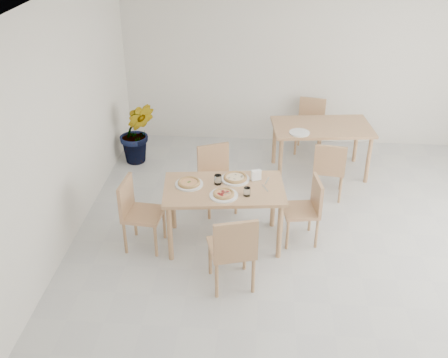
# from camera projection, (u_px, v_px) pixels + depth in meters

# --- Properties ---
(main_table) EXTENTS (1.45, 0.92, 0.75)m
(main_table) POSITION_uv_depth(u_px,v_px,m) (224.00, 195.00, 5.99)
(main_table) COLOR tan
(main_table) RESTS_ON ground
(chair_south) EXTENTS (0.56, 0.56, 0.91)m
(chair_south) POSITION_uv_depth(u_px,v_px,m) (233.00, 248.00, 5.33)
(chair_south) COLOR tan
(chair_south) RESTS_ON ground
(chair_north) EXTENTS (0.56, 0.56, 0.86)m
(chair_north) POSITION_uv_depth(u_px,v_px,m) (216.00, 173.00, 6.76)
(chair_north) COLOR tan
(chair_north) RESTS_ON ground
(chair_west) EXTENTS (0.46, 0.46, 0.86)m
(chair_west) POSITION_uv_depth(u_px,v_px,m) (136.00, 209.00, 6.01)
(chair_west) COLOR tan
(chair_west) RESTS_ON ground
(chair_east) EXTENTS (0.46, 0.46, 0.82)m
(chair_east) POSITION_uv_depth(u_px,v_px,m) (307.00, 206.00, 6.12)
(chair_east) COLOR tan
(chair_east) RESTS_ON ground
(plate_margherita) EXTENTS (0.32, 0.32, 0.02)m
(plate_margherita) POSITION_uv_depth(u_px,v_px,m) (189.00, 184.00, 5.99)
(plate_margherita) COLOR white
(plate_margherita) RESTS_ON main_table
(plate_mushroom) EXTENTS (0.33, 0.33, 0.02)m
(plate_mushroom) POSITION_uv_depth(u_px,v_px,m) (235.00, 179.00, 6.10)
(plate_mushroom) COLOR white
(plate_mushroom) RESTS_ON main_table
(plate_pepperoni) EXTENTS (0.32, 0.32, 0.02)m
(plate_pepperoni) POSITION_uv_depth(u_px,v_px,m) (224.00, 195.00, 5.78)
(plate_pepperoni) COLOR white
(plate_pepperoni) RESTS_ON main_table
(pizza_margherita) EXTENTS (0.30, 0.30, 0.03)m
(pizza_margherita) POSITION_uv_depth(u_px,v_px,m) (189.00, 182.00, 5.98)
(pizza_margherita) COLOR #D9B866
(pizza_margherita) RESTS_ON plate_margherita
(pizza_mushroom) EXTENTS (0.28, 0.28, 0.03)m
(pizza_mushroom) POSITION_uv_depth(u_px,v_px,m) (235.00, 177.00, 6.09)
(pizza_mushroom) COLOR #D9B866
(pizza_mushroom) RESTS_ON plate_mushroom
(pizza_pepperoni) EXTENTS (0.27, 0.27, 0.03)m
(pizza_pepperoni) POSITION_uv_depth(u_px,v_px,m) (224.00, 193.00, 5.77)
(pizza_pepperoni) COLOR #D9B866
(pizza_pepperoni) RESTS_ON plate_pepperoni
(tumbler_a) EXTENTS (0.08, 0.08, 0.11)m
(tumbler_a) POSITION_uv_depth(u_px,v_px,m) (218.00, 180.00, 5.99)
(tumbler_a) COLOR white
(tumbler_a) RESTS_ON main_table
(tumbler_b) EXTENTS (0.08, 0.08, 0.10)m
(tumbler_b) POSITION_uv_depth(u_px,v_px,m) (247.00, 192.00, 5.77)
(tumbler_b) COLOR white
(tumbler_b) RESTS_ON main_table
(napkin_holder) EXTENTS (0.14, 0.10, 0.14)m
(napkin_holder) POSITION_uv_depth(u_px,v_px,m) (256.00, 176.00, 6.05)
(napkin_holder) COLOR silver
(napkin_holder) RESTS_ON main_table
(fork_a) EXTENTS (0.06, 0.17, 0.01)m
(fork_a) POSITION_uv_depth(u_px,v_px,m) (267.00, 181.00, 6.07)
(fork_a) COLOR silver
(fork_a) RESTS_ON main_table
(fork_b) EXTENTS (0.08, 0.15, 0.01)m
(fork_b) POSITION_uv_depth(u_px,v_px,m) (265.00, 188.00, 5.93)
(fork_b) COLOR silver
(fork_b) RESTS_ON main_table
(second_table) EXTENTS (1.48, 0.96, 0.75)m
(second_table) POSITION_uv_depth(u_px,v_px,m) (322.00, 132.00, 7.50)
(second_table) COLOR tan
(second_table) RESTS_ON ground
(chair_back_s) EXTENTS (0.47, 0.47, 0.83)m
(chair_back_s) POSITION_uv_depth(u_px,v_px,m) (329.00, 166.00, 6.96)
(chair_back_s) COLOR tan
(chair_back_s) RESTS_ON ground
(chair_back_n) EXTENTS (0.49, 0.49, 0.84)m
(chair_back_n) POSITION_uv_depth(u_px,v_px,m) (310.00, 121.00, 8.26)
(chair_back_n) COLOR tan
(chair_back_n) RESTS_ON ground
(plate_empty) EXTENTS (0.28, 0.28, 0.02)m
(plate_empty) POSITION_uv_depth(u_px,v_px,m) (299.00, 133.00, 7.23)
(plate_empty) COLOR white
(plate_empty) RESTS_ON second_table
(potted_plant) EXTENTS (0.60, 0.52, 0.98)m
(potted_plant) POSITION_uv_depth(u_px,v_px,m) (137.00, 132.00, 7.88)
(potted_plant) COLOR #326F21
(potted_plant) RESTS_ON ground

